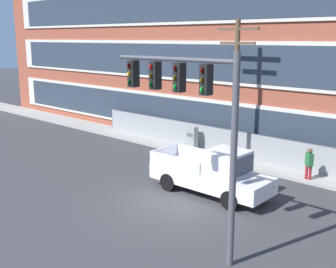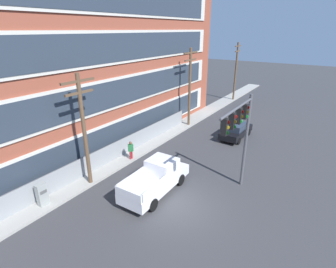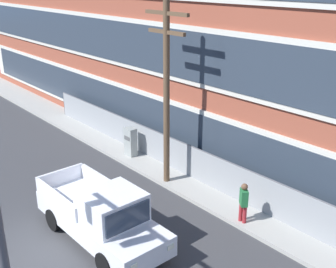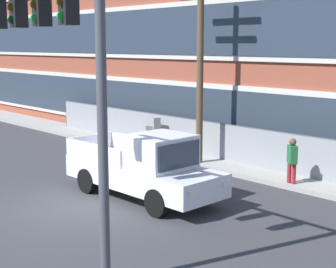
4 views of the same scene
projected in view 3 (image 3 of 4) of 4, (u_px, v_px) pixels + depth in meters
ground_plane at (36, 256)px, 13.62m from camera, size 160.00×160.00×0.00m
sidewalk_building_side at (196, 186)px, 17.96m from camera, size 80.00×2.02×0.16m
brick_mill_building at (253, 5)px, 21.91m from camera, size 48.24×12.38×14.18m
chain_link_fence at (208, 171)px, 17.68m from camera, size 25.69×0.06×1.64m
pickup_truck_white at (103, 217)px, 14.04m from camera, size 5.60×2.15×2.09m
utility_pole_near_corner at (166, 88)px, 16.86m from camera, size 2.43×0.26×7.69m
electrical_cabinet at (131, 143)px, 20.69m from camera, size 0.61×0.42×1.58m
pedestrian_near_cabinet at (244, 202)px, 14.96m from camera, size 0.46×0.43×1.69m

